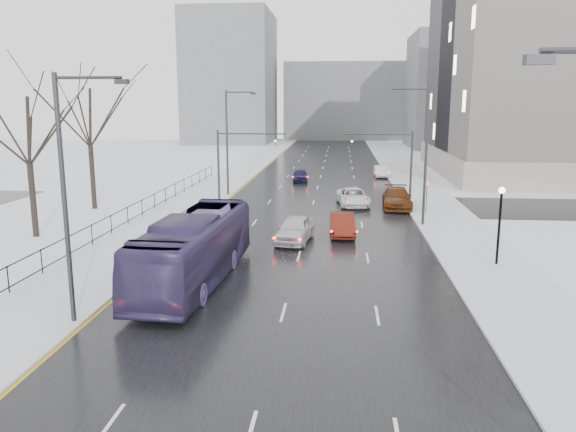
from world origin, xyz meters
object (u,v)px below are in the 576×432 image
(sedan_right_distant, at_px, (381,171))
(mast_signal_right, at_px, (399,159))
(tree_park_e, at_px, (95,210))
(streetlight_l_near, at_px, (69,188))
(sedan_center_near, at_px, (295,229))
(sedan_right_far, at_px, (397,198))
(lamppost_r_mid, at_px, (500,214))
(streetlight_r_mid, at_px, (423,149))
(streetlight_l_far, at_px, (229,137))
(tree_park_d, at_px, (37,238))
(mast_signal_left, at_px, (230,158))
(sedan_right_cross, at_px, (353,197))
(no_uturn_sign, at_px, (427,187))
(bus, at_px, (195,249))
(sedan_right_near, at_px, (342,224))
(sedan_center_far, at_px, (300,175))

(sedan_right_distant, bearing_deg, mast_signal_right, -91.12)
(tree_park_e, xyz_separation_m, streetlight_l_near, (10.03, -24.00, 5.62))
(tree_park_e, bearing_deg, mast_signal_right, 8.90)
(sedan_right_distant, bearing_deg, sedan_center_near, -104.69)
(tree_park_e, distance_m, streetlight_l_near, 26.61)
(sedan_right_far, bearing_deg, streetlight_l_near, -117.45)
(lamppost_r_mid, height_order, sedan_center_near, lamppost_r_mid)
(streetlight_r_mid, bearing_deg, tree_park_e, 171.37)
(tree_park_e, bearing_deg, streetlight_l_far, 38.57)
(tree_park_d, xyz_separation_m, mast_signal_left, (10.47, 14.00, 4.11))
(sedan_right_cross, relative_size, sedan_right_far, 0.93)
(no_uturn_sign, bearing_deg, streetlight_l_far, 155.27)
(no_uturn_sign, bearing_deg, mast_signal_right, 115.11)
(mast_signal_right, xyz_separation_m, sedan_right_distant, (-0.13, 19.30, -3.39))
(mast_signal_right, relative_size, bus, 0.52)
(lamppost_r_mid, relative_size, sedan_right_near, 0.94)
(no_uturn_sign, bearing_deg, sedan_right_distant, 94.91)
(tree_park_d, relative_size, tree_park_e, 0.93)
(sedan_right_near, xyz_separation_m, sedan_center_far, (-4.71, 26.08, -0.04))
(no_uturn_sign, relative_size, sedan_center_far, 0.65)
(streetlight_l_near, xyz_separation_m, sedan_center_near, (7.67, 14.45, -4.75))
(tree_park_d, distance_m, bus, 15.52)
(sedan_right_near, bearing_deg, mast_signal_right, 64.18)
(lamppost_r_mid, relative_size, sedan_center_far, 1.03)
(tree_park_e, distance_m, sedan_center_far, 24.56)
(sedan_center_far, bearing_deg, sedan_right_cross, -73.20)
(lamppost_r_mid, bearing_deg, sedan_right_far, 102.57)
(mast_signal_right, relative_size, sedan_center_far, 1.56)
(sedan_right_far, height_order, sedan_center_far, sedan_right_far)
(tree_park_e, bearing_deg, no_uturn_sign, 0.00)
(lamppost_r_mid, height_order, sedan_right_cross, lamppost_r_mid)
(bus, bearing_deg, sedan_right_near, 58.89)
(sedan_center_near, bearing_deg, sedan_right_cross, 80.96)
(streetlight_r_mid, height_order, mast_signal_left, streetlight_r_mid)
(streetlight_l_far, bearing_deg, bus, -82.70)
(streetlight_r_mid, bearing_deg, tree_park_d, -166.99)
(mast_signal_right, height_order, sedan_right_far, mast_signal_right)
(sedan_center_near, height_order, sedan_center_far, sedan_center_near)
(streetlight_l_near, bearing_deg, tree_park_d, 124.53)
(streetlight_l_near, bearing_deg, mast_signal_left, 88.28)
(streetlight_l_near, height_order, sedan_right_near, streetlight_l_near)
(no_uturn_sign, bearing_deg, streetlight_l_near, -125.89)
(streetlight_l_far, relative_size, sedan_right_distant, 2.43)
(mast_signal_left, distance_m, sedan_right_near, 15.49)
(mast_signal_left, distance_m, bus, 22.55)
(tree_park_e, xyz_separation_m, lamppost_r_mid, (29.20, -14.00, 2.94))
(streetlight_l_near, xyz_separation_m, sedan_right_near, (10.70, 16.52, -4.83))
(tree_park_e, xyz_separation_m, streetlight_r_mid, (26.37, -4.00, 5.62))
(streetlight_l_near, xyz_separation_m, sedan_right_distant, (15.37, 47.30, -4.90))
(streetlight_l_near, height_order, no_uturn_sign, streetlight_l_near)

